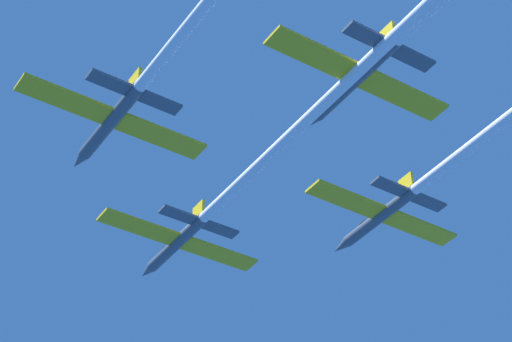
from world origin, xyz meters
name	(u,v)px	position (x,y,z in m)	size (l,w,h in m)	color
jet_lead	(278,147)	(-0.27, -20.08, -0.44)	(18.30, 64.62, 3.03)	#4C5660
jet_right_wing	(488,133)	(16.07, -31.20, 0.79)	(18.30, 57.58, 3.03)	#4C5660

